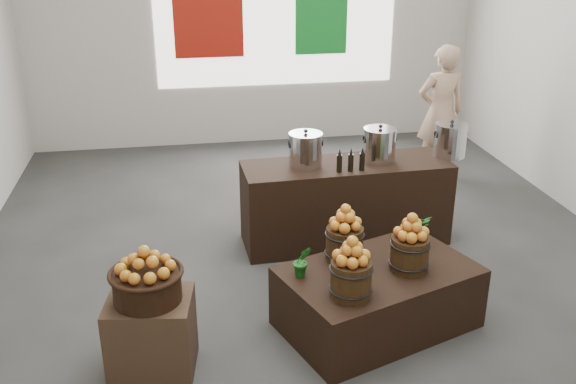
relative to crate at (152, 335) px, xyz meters
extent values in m
plane|color=#393936|center=(1.32, 1.39, -0.28)|extent=(7.00, 7.00, 0.00)
cube|color=maroon|center=(0.72, 4.86, 1.62)|extent=(0.90, 0.04, 1.40)
cube|color=#127724|center=(2.22, 4.86, 1.42)|extent=(0.70, 0.04, 1.00)
cube|color=#463420|center=(0.00, 0.00, 0.00)|extent=(0.61, 0.53, 0.55)
cylinder|color=black|center=(0.00, 0.00, 0.38)|extent=(0.44, 0.44, 0.20)
cube|color=black|center=(1.66, 0.25, -0.04)|extent=(1.61, 1.28, 0.48)
cylinder|color=#31210D|center=(1.35, -0.07, 0.33)|extent=(0.28, 0.28, 0.26)
cylinder|color=#31210D|center=(1.86, 0.21, 0.33)|extent=(0.28, 0.28, 0.26)
cylinder|color=#31210D|center=(1.44, 0.44, 0.33)|extent=(0.28, 0.28, 0.26)
imported|color=#146019|center=(2.05, 0.60, 0.33)|extent=(0.27, 0.24, 0.26)
imported|color=#146019|center=(1.08, 0.25, 0.32)|extent=(0.13, 0.11, 0.24)
cube|color=black|center=(1.77, 1.67, 0.12)|extent=(1.95, 0.68, 0.79)
cylinder|color=silver|center=(1.38, 1.66, 0.66)|extent=(0.30, 0.30, 0.30)
cylinder|color=silver|center=(2.08, 1.68, 0.66)|extent=(0.30, 0.30, 0.30)
cylinder|color=silver|center=(2.78, 1.71, 0.66)|extent=(0.30, 0.30, 0.30)
imported|color=tan|center=(3.29, 3.17, 0.51)|extent=(0.59, 0.40, 1.58)
camera|label=1|loc=(0.29, -3.71, 2.55)|focal=40.00mm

